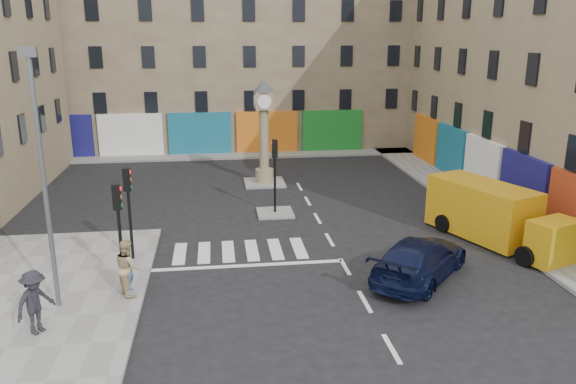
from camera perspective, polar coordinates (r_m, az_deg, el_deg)
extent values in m
plane|color=black|center=(21.41, 6.41, -8.61)|extent=(120.00, 120.00, 0.00)
cube|color=gray|center=(20.00, -25.03, -11.72)|extent=(7.00, 16.00, 0.15)
cube|color=gray|center=(33.09, 17.04, -0.21)|extent=(2.60, 30.00, 0.15)
cube|color=gray|center=(42.03, -6.13, 3.73)|extent=(32.00, 2.40, 0.15)
cube|color=gray|center=(28.43, -1.32, -2.13)|extent=(1.80, 1.80, 0.12)
cube|color=gray|center=(34.17, -2.40, 0.95)|extent=(2.40, 2.40, 0.12)
cube|color=gray|center=(46.91, -6.63, 15.34)|extent=(32.00, 10.00, 17.00)
cylinder|color=black|center=(20.73, -16.60, -5.41)|extent=(0.12, 0.12, 2.80)
cube|color=black|center=(20.15, -17.01, -0.50)|extent=(0.28, 0.22, 0.90)
cylinder|color=black|center=(22.96, -15.70, -3.26)|extent=(0.12, 0.12, 2.80)
cube|color=black|center=(22.44, -16.05, 1.21)|extent=(0.28, 0.22, 0.90)
cylinder|color=black|center=(28.02, -1.34, 0.72)|extent=(0.12, 0.12, 2.80)
cube|color=black|center=(27.59, -1.37, 4.43)|extent=(0.28, 0.22, 0.90)
cylinder|color=#595B60|center=(19.07, -23.47, 0.30)|extent=(0.16, 0.16, 8.00)
cube|color=#595B60|center=(18.50, -24.91, 12.79)|extent=(0.50, 0.25, 0.30)
cylinder|color=#948361|center=(34.05, -2.41, 1.70)|extent=(1.10, 1.10, 0.80)
cylinder|color=#948361|center=(33.58, -2.45, 5.34)|extent=(0.56, 0.56, 3.60)
cube|color=#948361|center=(33.24, -2.50, 9.25)|extent=(1.00, 1.00, 1.00)
cylinder|color=white|center=(32.73, -2.42, 9.14)|extent=(0.80, 0.06, 0.80)
cone|color=#333338|center=(33.15, -2.52, 10.71)|extent=(1.20, 1.20, 0.70)
imported|color=black|center=(21.48, 13.25, -6.63)|extent=(5.19, 5.40, 1.55)
cube|color=orange|center=(26.41, 19.06, -1.66)|extent=(3.68, 5.33, 2.36)
cube|color=orange|center=(24.32, 25.34, -4.59)|extent=(2.26, 1.85, 1.74)
cube|color=black|center=(24.16, 25.55, -3.71)|extent=(1.96, 1.49, 0.72)
cylinder|color=black|center=(23.96, 22.92, -6.05)|extent=(0.53, 0.86, 0.82)
cylinder|color=black|center=(25.52, 25.85, -5.08)|extent=(0.53, 0.86, 0.82)
cylinder|color=black|center=(26.77, 15.48, -3.08)|extent=(0.53, 0.86, 0.82)
cylinder|color=black|center=(28.18, 18.51, -2.39)|extent=(0.53, 0.86, 0.82)
imported|color=#5588C3|center=(20.33, -15.88, -7.66)|extent=(0.52, 0.65, 1.56)
imported|color=tan|center=(20.07, -16.01, -7.36)|extent=(1.09, 1.18, 1.96)
imported|color=black|center=(18.52, -24.33, -10.16)|extent=(1.35, 1.48, 2.00)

